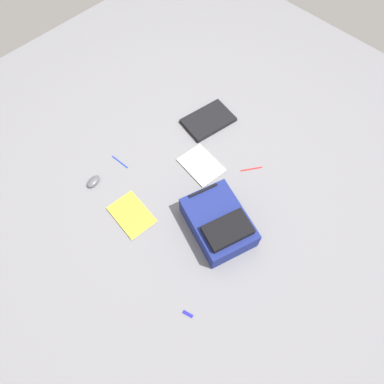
% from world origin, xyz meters
% --- Properties ---
extents(ground_plane, '(3.92, 3.92, 0.00)m').
position_xyz_m(ground_plane, '(0.00, 0.00, 0.00)').
color(ground_plane, slate).
extents(backpack, '(0.42, 0.49, 0.19)m').
position_xyz_m(backpack, '(-0.10, -0.27, 0.08)').
color(backpack, navy).
rests_on(backpack, ground_plane).
extents(laptop, '(0.38, 0.28, 0.03)m').
position_xyz_m(laptop, '(0.45, 0.33, 0.02)').
color(laptop, black).
rests_on(laptop, ground_plane).
extents(book_red, '(0.21, 0.29, 0.01)m').
position_xyz_m(book_red, '(-0.40, 0.16, 0.01)').
color(book_red, silver).
rests_on(book_red, ground_plane).
extents(book_manual, '(0.23, 0.29, 0.01)m').
position_xyz_m(book_manual, '(0.15, 0.11, 0.01)').
color(book_manual, silver).
rests_on(book_manual, ground_plane).
extents(computer_mouse, '(0.11, 0.08, 0.03)m').
position_xyz_m(computer_mouse, '(-0.42, 0.51, 0.02)').
color(computer_mouse, '#4C4C51').
rests_on(computer_mouse, ground_plane).
extents(pen_black, '(0.13, 0.09, 0.01)m').
position_xyz_m(pen_black, '(0.36, -0.14, 0.00)').
color(pen_black, red).
rests_on(pen_black, ground_plane).
extents(pen_blue, '(0.02, 0.14, 0.01)m').
position_xyz_m(pen_blue, '(-0.21, 0.51, 0.00)').
color(pen_blue, '#1933B2').
rests_on(pen_blue, ground_plane).
extents(usb_stick, '(0.03, 0.06, 0.01)m').
position_xyz_m(usb_stick, '(-0.57, -0.48, 0.00)').
color(usb_stick, '#191999').
rests_on(usb_stick, ground_plane).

